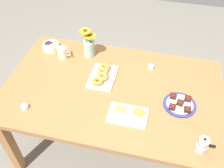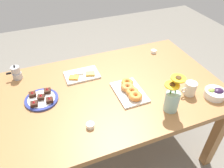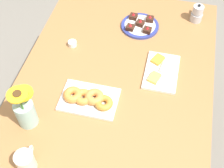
{
  "view_description": "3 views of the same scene",
  "coord_description": "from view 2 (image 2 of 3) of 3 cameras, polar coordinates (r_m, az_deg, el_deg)",
  "views": [
    {
      "loc": [
        0.3,
        -1.25,
        2.05
      ],
      "look_at": [
        0.0,
        0.0,
        0.78
      ],
      "focal_mm": 40.0,
      "sensor_mm": 36.0,
      "label": 1
    },
    {
      "loc": [
        0.44,
        1.13,
        1.76
      ],
      "look_at": [
        0.0,
        0.0,
        0.78
      ],
      "focal_mm": 35.0,
      "sensor_mm": 36.0,
      "label": 2
    },
    {
      "loc": [
        -0.92,
        -0.22,
        1.99
      ],
      "look_at": [
        0.0,
        0.0,
        0.78
      ],
      "focal_mm": 50.0,
      "sensor_mm": 36.0,
      "label": 3
    }
  ],
  "objects": [
    {
      "name": "ground_plane",
      "position": [
        2.13,
        0.0,
        -16.54
      ],
      "size": [
        6.0,
        6.0,
        0.0
      ],
      "primitive_type": "plane",
      "color": "slate"
    },
    {
      "name": "croissant_platter",
      "position": [
        1.53,
        4.75,
        -1.74
      ],
      "size": [
        0.19,
        0.28,
        0.05
      ],
      "color": "white",
      "rests_on": "dining_table"
    },
    {
      "name": "dessert_plate",
      "position": [
        1.55,
        -17.94,
        -3.75
      ],
      "size": [
        0.22,
        0.22,
        0.05
      ],
      "color": "navy",
      "rests_on": "dining_table"
    },
    {
      "name": "flower_vase",
      "position": [
        1.42,
        15.43,
        -3.85
      ],
      "size": [
        0.13,
        0.1,
        0.25
      ],
      "color": "#99C1B7",
      "rests_on": "dining_table"
    },
    {
      "name": "dining_table",
      "position": [
        1.64,
        0.0,
        -3.42
      ],
      "size": [
        1.6,
        1.0,
        0.74
      ],
      "color": "#9E6B3D",
      "rests_on": "ground_plane"
    },
    {
      "name": "cheese_platter",
      "position": [
        1.71,
        -7.91,
        2.38
      ],
      "size": [
        0.26,
        0.17,
        0.03
      ],
      "color": "white",
      "rests_on": "dining_table"
    },
    {
      "name": "moka_pot",
      "position": [
        1.8,
        -23.69,
        2.65
      ],
      "size": [
        0.11,
        0.07,
        0.12
      ],
      "color": "#B7B7BC",
      "rests_on": "dining_table"
    },
    {
      "name": "grape_bowl",
      "position": [
        1.65,
        25.33,
        -2.16
      ],
      "size": [
        0.14,
        0.14,
        0.07
      ],
      "color": "white",
      "rests_on": "dining_table"
    },
    {
      "name": "jam_cup_honey",
      "position": [
        1.32,
        -5.7,
        -10.69
      ],
      "size": [
        0.05,
        0.05,
        0.03
      ],
      "color": "white",
      "rests_on": "dining_table"
    },
    {
      "name": "coffee_mug",
      "position": [
        1.6,
        19.74,
        -1.09
      ],
      "size": [
        0.11,
        0.08,
        0.1
      ],
      "color": "silver",
      "rests_on": "dining_table"
    },
    {
      "name": "jam_cup_berry",
      "position": [
        2.02,
        10.83,
        8.37
      ],
      "size": [
        0.05,
        0.05,
        0.03
      ],
      "color": "white",
      "rests_on": "dining_table"
    }
  ]
}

